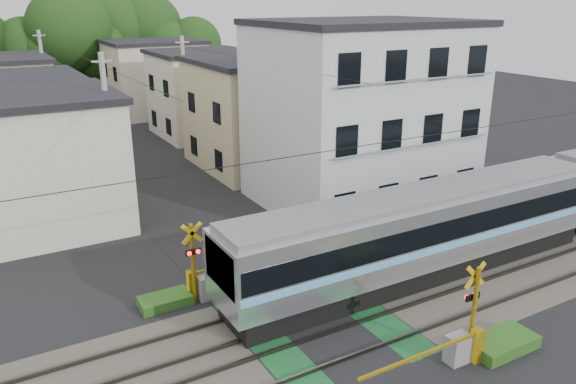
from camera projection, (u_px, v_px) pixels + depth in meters
ground at (320, 327)px, 18.53m from camera, size 120.00×120.00×0.00m
track_bed at (320, 326)px, 18.52m from camera, size 120.00×120.00×0.14m
crossing_signal_near at (462, 341)px, 16.52m from camera, size 4.74×0.65×3.09m
crossing_signal_far at (205, 281)px, 20.07m from camera, size 4.74×0.65×3.09m
apartment_block at (360, 114)px, 28.78m from camera, size 10.20×8.36×9.30m
houses_row at (120, 105)px, 38.82m from camera, size 22.07×31.35×6.80m
tree_hill at (54, 48)px, 55.46m from camera, size 40.00×13.98×11.41m
catenary at (462, 192)px, 20.17m from camera, size 60.00×5.04×7.00m
utility_poles at (110, 101)px, 35.55m from camera, size 7.90×42.00×8.00m
pedestrian at (112, 116)px, 47.65m from camera, size 0.62×0.45×1.55m
weed_patches at (365, 309)px, 19.22m from camera, size 10.25×8.80×0.40m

